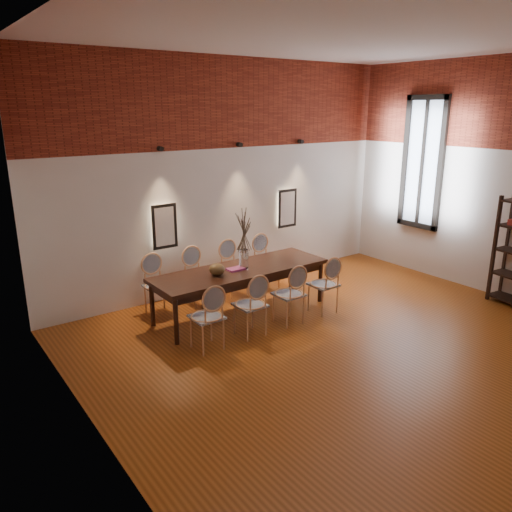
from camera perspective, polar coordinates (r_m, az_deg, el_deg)
floor at (r=6.93m, az=13.27°, el=-11.20°), size 7.00×7.00×0.02m
ceiling at (r=6.21m, az=15.94°, el=23.79°), size 7.00×7.00×0.02m
wall_back at (r=8.92m, az=-3.41°, el=9.05°), size 7.00×0.10×4.00m
wall_left at (r=4.25m, az=-17.99°, el=-0.25°), size 0.10×7.00×4.00m
brick_band_back at (r=8.78m, az=-3.30°, el=17.11°), size 7.00×0.02×1.50m
brick_band_left at (r=4.11m, az=-18.64°, el=16.86°), size 0.02×7.00×1.50m
niche_left at (r=8.34m, az=-10.51°, el=3.37°), size 0.36×0.06×0.66m
niche_right at (r=9.71m, az=3.48°, el=5.49°), size 0.36×0.06×0.66m
spot_fixture_left at (r=8.12m, az=-10.88°, el=11.95°), size 0.08×0.10×0.08m
spot_fixture_mid at (r=8.87m, az=-1.90°, el=12.60°), size 0.08×0.10×0.08m
spot_fixture_right at (r=9.72m, az=5.13°, el=12.90°), size 0.08×0.10×0.08m
window_glass at (r=10.17m, az=18.55°, el=10.02°), size 0.02×0.78×2.38m
window_frame at (r=10.15m, az=18.48°, el=10.02°), size 0.08×0.90×2.50m
window_mullion at (r=10.15m, az=18.48°, el=10.02°), size 0.06×0.06×2.40m
dining_table at (r=7.94m, az=-1.70°, el=-4.00°), size 2.88×0.94×0.75m
chair_near_a at (r=6.79m, az=-5.66°, el=-6.91°), size 0.44×0.44×0.94m
chair_near_b at (r=7.15m, az=-0.69°, el=-5.58°), size 0.44×0.44×0.94m
chair_near_c at (r=7.56m, az=3.76°, el=-4.35°), size 0.44×0.44×0.94m
chair_near_d at (r=8.02m, az=7.71°, el=-3.23°), size 0.44×0.44×0.94m
chair_far_a at (r=8.02m, az=-11.11°, el=-3.39°), size 0.44×0.44×0.94m
chair_far_b at (r=8.33m, az=-6.65°, el=-2.42°), size 0.44×0.44×0.94m
chair_far_c at (r=8.68m, az=-2.54°, el=-1.52°), size 0.44×0.44×0.94m
chair_far_d at (r=9.08m, az=1.23°, el=-0.68°), size 0.44×0.44×0.94m
vase at (r=7.80m, az=-1.40°, el=-0.30°), size 0.14×0.14×0.30m
dried_branches at (r=7.69m, az=-1.42°, el=2.91°), size 0.50×0.50×0.70m
bowl at (r=7.51m, az=-4.49°, el=-1.53°), size 0.24×0.24×0.18m
book at (r=7.74m, az=-2.33°, el=-1.50°), size 0.26×0.18×0.03m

